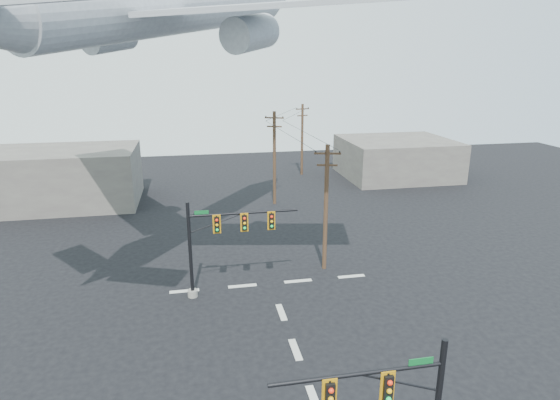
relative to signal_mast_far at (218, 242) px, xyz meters
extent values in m
plane|color=black|center=(3.60, -11.08, -3.78)|extent=(120.00, 120.00, 0.00)
cube|color=beige|center=(3.60, -11.08, -3.77)|extent=(0.40, 2.00, 0.01)
cube|color=beige|center=(3.60, -7.08, -3.77)|extent=(0.40, 2.00, 0.01)
cube|color=beige|center=(3.60, -3.08, -3.77)|extent=(0.40, 2.00, 0.01)
cube|color=beige|center=(-2.40, 0.92, -3.77)|extent=(2.00, 0.40, 0.01)
cube|color=beige|center=(1.60, 0.92, -3.77)|extent=(2.00, 0.40, 0.01)
cube|color=beige|center=(5.60, 0.92, -3.77)|extent=(2.00, 0.40, 0.01)
cube|color=beige|center=(9.60, 0.92, -3.77)|extent=(2.00, 0.40, 0.01)
cylinder|color=black|center=(3.51, -16.50, 1.70)|extent=(5.94, 0.15, 0.15)
cylinder|color=black|center=(5.00, -16.50, 1.15)|extent=(3.17, 0.07, 0.07)
cube|color=black|center=(4.50, -16.64, 1.13)|extent=(0.31, 0.27, 1.01)
cube|color=#C07D0B|center=(4.50, -16.62, 1.13)|extent=(0.50, 0.04, 1.23)
sphere|color=red|center=(4.50, -16.79, 1.45)|extent=(0.18, 0.18, 0.18)
sphere|color=#E7A00C|center=(4.50, -16.79, 1.13)|extent=(0.18, 0.18, 0.18)
sphere|color=#0CC94A|center=(4.50, -16.79, 0.81)|extent=(0.18, 0.18, 0.18)
cube|color=black|center=(2.52, -16.64, 1.13)|extent=(0.31, 0.27, 1.01)
cube|color=#C07D0B|center=(2.52, -16.62, 1.13)|extent=(0.50, 0.04, 1.23)
sphere|color=red|center=(2.52, -16.79, 1.45)|extent=(0.18, 0.18, 0.18)
sphere|color=#E7A00C|center=(2.52, -16.79, 1.13)|extent=(0.18, 0.18, 0.18)
cube|color=#0C5724|center=(5.66, -16.55, 1.93)|extent=(0.87, 0.04, 0.24)
cylinder|color=gray|center=(-1.83, 0.06, -3.54)|extent=(0.66, 0.66, 0.47)
cylinder|color=black|center=(-1.83, 0.06, -0.48)|extent=(0.23, 0.23, 6.61)
cylinder|color=black|center=(1.73, 0.06, 1.88)|extent=(7.12, 0.15, 0.15)
cylinder|color=black|center=(-0.05, 0.06, 1.32)|extent=(3.74, 0.08, 0.08)
cube|color=black|center=(-0.05, -0.08, 1.29)|extent=(0.32, 0.28, 1.04)
cube|color=#C07D0B|center=(-0.05, -0.06, 1.29)|extent=(0.52, 0.04, 1.27)
sphere|color=red|center=(-0.05, -0.24, 1.62)|extent=(0.19, 0.19, 0.19)
sphere|color=#E7A00C|center=(-0.05, -0.24, 1.29)|extent=(0.19, 0.19, 0.19)
sphere|color=#0CC94A|center=(-0.05, -0.24, 0.96)|extent=(0.19, 0.19, 0.19)
cube|color=black|center=(1.73, -0.08, 1.29)|extent=(0.32, 0.28, 1.04)
cube|color=#C07D0B|center=(1.73, -0.06, 1.29)|extent=(0.52, 0.04, 1.27)
sphere|color=red|center=(1.73, -0.24, 1.62)|extent=(0.19, 0.19, 0.19)
sphere|color=#E7A00C|center=(1.73, -0.24, 1.29)|extent=(0.19, 0.19, 0.19)
sphere|color=#0CC94A|center=(1.73, -0.24, 0.96)|extent=(0.19, 0.19, 0.19)
cube|color=black|center=(3.51, -0.08, 1.29)|extent=(0.32, 0.28, 1.04)
cube|color=#C07D0B|center=(3.51, -0.06, 1.29)|extent=(0.52, 0.04, 1.27)
sphere|color=red|center=(3.51, -0.24, 1.62)|extent=(0.19, 0.19, 0.19)
sphere|color=#E7A00C|center=(3.51, -0.24, 1.29)|extent=(0.19, 0.19, 0.19)
sphere|color=#0CC94A|center=(3.51, -0.24, 0.96)|extent=(0.19, 0.19, 0.19)
cube|color=#0C5724|center=(-0.98, 0.00, 2.12)|extent=(0.90, 0.04, 0.25)
cylinder|color=#49331F|center=(8.03, 2.65, 0.96)|extent=(0.32, 0.32, 9.49)
cube|color=#49331F|center=(8.03, 2.65, 5.07)|extent=(1.88, 0.55, 0.13)
cube|color=#49331F|center=(8.03, 2.65, 4.23)|extent=(1.47, 0.46, 0.13)
cylinder|color=black|center=(7.21, 2.84, 5.18)|extent=(0.11, 0.11, 0.13)
cylinder|color=black|center=(8.03, 2.65, 5.18)|extent=(0.11, 0.11, 0.13)
cylinder|color=black|center=(8.86, 2.46, 5.18)|extent=(0.11, 0.11, 0.13)
cylinder|color=#49331F|center=(7.28, 19.62, 1.24)|extent=(0.34, 0.34, 10.03)
cube|color=#49331F|center=(7.28, 19.62, 5.58)|extent=(1.93, 0.90, 0.14)
cube|color=#49331F|center=(7.28, 19.62, 4.68)|extent=(1.51, 0.73, 0.14)
cylinder|color=black|center=(6.45, 19.96, 5.69)|extent=(0.11, 0.11, 0.14)
cylinder|color=black|center=(7.28, 19.62, 5.69)|extent=(0.11, 0.11, 0.14)
cylinder|color=black|center=(8.12, 19.27, 5.69)|extent=(0.11, 0.11, 0.14)
cylinder|color=#49331F|center=(13.34, 32.18, 0.99)|extent=(0.33, 0.33, 9.55)
cube|color=#49331F|center=(13.34, 32.18, 5.12)|extent=(1.92, 0.65, 0.13)
cube|color=#49331F|center=(13.34, 32.18, 4.25)|extent=(1.50, 0.53, 0.13)
cylinder|color=black|center=(12.50, 31.95, 5.22)|extent=(0.11, 0.11, 0.13)
cylinder|color=black|center=(13.34, 32.18, 5.22)|extent=(0.11, 0.11, 0.13)
cylinder|color=black|center=(14.17, 32.41, 5.22)|extent=(0.11, 0.11, 0.13)
cylinder|color=black|center=(6.79, 11.13, 5.27)|extent=(0.84, 16.96, 0.03)
cylinder|color=black|center=(9.43, 25.90, 5.29)|extent=(6.11, 12.58, 0.03)
cylinder|color=black|center=(8.53, 11.13, 5.27)|extent=(0.72, 16.96, 0.03)
cylinder|color=black|center=(11.20, 25.90, 5.29)|extent=(6.05, 12.58, 0.03)
cylinder|color=#B2B8BF|center=(-1.83, 2.45, 14.64)|extent=(16.16, 19.48, 6.24)
cube|color=#B2B8BF|center=(-8.80, 6.01, 14.12)|extent=(10.71, 14.65, 0.90)
cube|color=#B2B8BF|center=(3.37, -3.40, 14.12)|extent=(14.71, 7.80, 0.90)
cylinder|color=#B2B8BF|center=(-6.31, 5.45, 12.85)|extent=(3.78, 4.09, 2.37)
cylinder|color=#B2B8BF|center=(2.20, -1.13, 12.85)|extent=(3.78, 4.09, 2.37)
cube|color=#B2B8BF|center=(-6.82, -9.62, 13.42)|extent=(5.88, 4.27, 0.50)
cube|color=slate|center=(-16.40, 23.92, -0.78)|extent=(18.00, 10.00, 6.00)
cube|color=slate|center=(25.60, 28.92, -1.28)|extent=(14.00, 12.00, 5.00)
camera|label=1|loc=(-1.41, -28.63, 11.50)|focal=30.00mm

